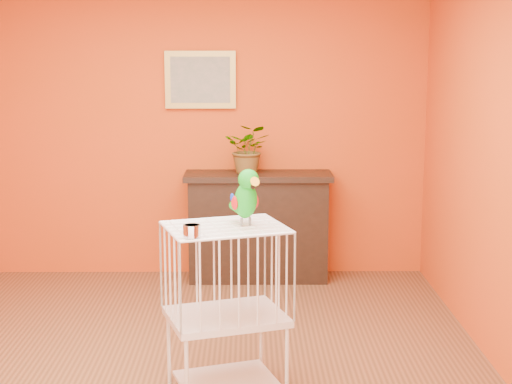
{
  "coord_description": "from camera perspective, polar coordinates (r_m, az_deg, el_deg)",
  "views": [
    {
      "loc": [
        0.43,
        -4.7,
        2.02
      ],
      "look_at": [
        0.46,
        -0.36,
        1.22
      ],
      "focal_mm": 55.0,
      "sensor_mm": 36.0,
      "label": 1
    }
  ],
  "objects": [
    {
      "name": "birdcage",
      "position": [
        4.62,
        -2.19,
        -8.44
      ],
      "size": [
        0.78,
        0.68,
        1.02
      ],
      "rotation": [
        0.0,
        0.0,
        0.32
      ],
      "color": "silver",
      "rests_on": "ground"
    },
    {
      "name": "framed_picture",
      "position": [
        6.94,
        -4.07,
        8.15
      ],
      "size": [
        0.62,
        0.04,
        0.5
      ],
      "color": "#AE8F3E",
      "rests_on": "room_shell"
    },
    {
      "name": "console_cabinet",
      "position": [
        6.9,
        0.14,
        -2.51
      ],
      "size": [
        1.28,
        0.46,
        0.95
      ],
      "color": "black",
      "rests_on": "ground"
    },
    {
      "name": "feed_cup",
      "position": [
        4.23,
        -4.69,
        -2.83
      ],
      "size": [
        0.1,
        0.1,
        0.07
      ],
      "primitive_type": "cylinder",
      "color": "silver",
      "rests_on": "birdcage"
    },
    {
      "name": "room_shell",
      "position": [
        4.74,
        -5.68,
        5.08
      ],
      "size": [
        4.5,
        4.5,
        4.5
      ],
      "color": "#CF4313",
      "rests_on": "ground"
    },
    {
      "name": "potted_plant",
      "position": [
        6.78,
        -0.53,
        2.75
      ],
      "size": [
        0.47,
        0.5,
        0.33
      ],
      "primitive_type": "imported",
      "rotation": [
        0.0,
        0.0,
        -0.22
      ],
      "color": "#26722D",
      "rests_on": "console_cabinet"
    },
    {
      "name": "ground",
      "position": [
        5.14,
        -5.36,
        -12.8
      ],
      "size": [
        4.5,
        4.5,
        0.0
      ],
      "primitive_type": "plane",
      "color": "brown",
      "rests_on": "ground"
    },
    {
      "name": "parrot",
      "position": [
        4.48,
        -0.74,
        -0.32
      ],
      "size": [
        0.2,
        0.29,
        0.33
      ],
      "rotation": [
        0.0,
        0.0,
        0.45
      ],
      "color": "#59544C",
      "rests_on": "birdcage"
    }
  ]
}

